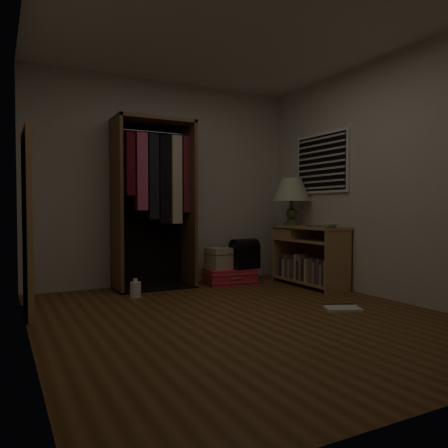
{
  "coord_description": "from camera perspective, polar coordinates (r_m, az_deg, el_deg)",
  "views": [
    {
      "loc": [
        -1.95,
        -3.36,
        0.97
      ],
      "look_at": [
        0.3,
        0.95,
        0.8
      ],
      "focal_mm": 35.0,
      "sensor_mm": 36.0,
      "label": 1
    }
  ],
  "objects": [
    {
      "name": "brass_tray",
      "position": [
        5.49,
        11.93,
        -0.27
      ],
      "size": [
        0.26,
        0.26,
        0.01
      ],
      "rotation": [
        0.0,
        0.0,
        -0.07
      ],
      "color": "#A07D3D",
      "rests_on": "console_bookshelf"
    },
    {
      "name": "white_jug",
      "position": [
        4.93,
        -11.48,
        -8.35
      ],
      "size": [
        0.15,
        0.15,
        0.21
      ],
      "rotation": [
        0.0,
        0.0,
        0.3
      ],
      "color": "white",
      "rests_on": "ground"
    },
    {
      "name": "ceramic_bowl",
      "position": [
        5.23,
        13.62,
        -0.22
      ],
      "size": [
        0.18,
        0.18,
        0.04
      ],
      "primitive_type": "imported",
      "rotation": [
        0.0,
        0.0,
        -0.02
      ],
      "color": "#B1D3B0",
      "rests_on": "console_bookshelf"
    },
    {
      "name": "black_bag",
      "position": [
        5.71,
        2.67,
        -3.83
      ],
      "size": [
        0.38,
        0.27,
        0.39
      ],
      "rotation": [
        0.0,
        0.0,
        0.12
      ],
      "color": "black",
      "rests_on": "pink_suitcase"
    },
    {
      "name": "train_case",
      "position": [
        5.67,
        -0.21,
        -4.47
      ],
      "size": [
        0.45,
        0.34,
        0.29
      ],
      "rotation": [
        0.0,
        0.0,
        0.17
      ],
      "color": "#C5B896",
      "rests_on": "pink_suitcase"
    },
    {
      "name": "table_lamp",
      "position": [
        5.89,
        8.83,
        4.3
      ],
      "size": [
        0.63,
        0.63,
        0.63
      ],
      "rotation": [
        0.0,
        0.0,
        -0.31
      ],
      "color": "#3E4C25",
      "rests_on": "console_bookshelf"
    },
    {
      "name": "floor_mirror",
      "position": [
        4.37,
        -24.3,
        0.25
      ],
      "size": [
        0.06,
        0.8,
        1.7
      ],
      "color": "tan",
      "rests_on": "ground"
    },
    {
      "name": "floor_book",
      "position": [
        4.44,
        15.09,
        -10.52
      ],
      "size": [
        0.41,
        0.37,
        0.03
      ],
      "rotation": [
        0.0,
        0.0,
        -0.42
      ],
      "color": "#EDE1C7",
      "rests_on": "ground"
    },
    {
      "name": "room_walls",
      "position": [
        4.0,
        3.2,
        9.62
      ],
      "size": [
        3.52,
        4.02,
        2.6
      ],
      "color": "beige",
      "rests_on": "ground"
    },
    {
      "name": "open_wardrobe",
      "position": [
        5.42,
        -8.87,
        4.49
      ],
      "size": [
        0.98,
        0.5,
        2.05
      ],
      "color": "brown",
      "rests_on": "ground"
    },
    {
      "name": "pink_suitcase",
      "position": [
        5.7,
        0.73,
        -6.81
      ],
      "size": [
        0.68,
        0.53,
        0.19
      ],
      "rotation": [
        0.0,
        0.0,
        -0.14
      ],
      "color": "red",
      "rests_on": "ground"
    },
    {
      "name": "console_bookshelf",
      "position": [
        5.64,
        10.79,
        -3.94
      ],
      "size": [
        0.42,
        1.12,
        0.75
      ],
      "color": "#AD8253",
      "rests_on": "ground"
    },
    {
      "name": "ground",
      "position": [
        4.01,
        2.53,
        -12.01
      ],
      "size": [
        4.0,
        4.0,
        0.0
      ],
      "primitive_type": "plane",
      "color": "brown",
      "rests_on": "ground"
    }
  ]
}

